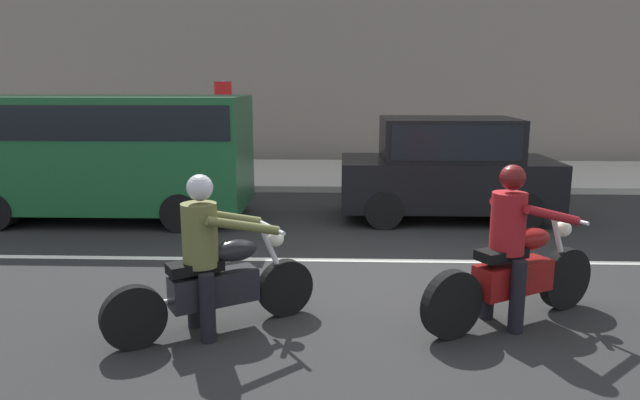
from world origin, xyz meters
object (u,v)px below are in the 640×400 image
at_px(motorcycle_with_rider_olive, 212,269).
at_px(street_sign_post, 224,116).
at_px(parked_van_forest_green, 104,148).
at_px(parked_hatchback_black, 447,167).
at_px(motorcycle_with_rider_crimson, 513,260).

height_order(motorcycle_with_rider_olive, street_sign_post, street_sign_post).
bearing_deg(parked_van_forest_green, street_sign_post, 75.90).
bearing_deg(street_sign_post, motorcycle_with_rider_olive, -79.66).
height_order(motorcycle_with_rider_olive, parked_van_forest_green, parked_van_forest_green).
xyz_separation_m(parked_hatchback_black, parked_van_forest_green, (-6.04, -0.21, 0.34)).
bearing_deg(parked_van_forest_green, parked_hatchback_black, 1.98).
relative_size(parked_hatchback_black, parked_van_forest_green, 0.75).
bearing_deg(motorcycle_with_rider_olive, motorcycle_with_rider_crimson, 5.85).
distance_m(parked_hatchback_black, parked_van_forest_green, 6.05).
distance_m(motorcycle_with_rider_olive, parked_hatchback_black, 5.80).
xyz_separation_m(motorcycle_with_rider_crimson, parked_hatchback_black, (0.14, 4.57, 0.26)).
bearing_deg(street_sign_post, parked_hatchback_black, -43.11).
bearing_deg(street_sign_post, motorcycle_with_rider_crimson, -62.66).
xyz_separation_m(motorcycle_with_rider_olive, parked_hatchback_black, (3.13, 4.87, 0.29)).
distance_m(motorcycle_with_rider_crimson, parked_van_forest_green, 7.36).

